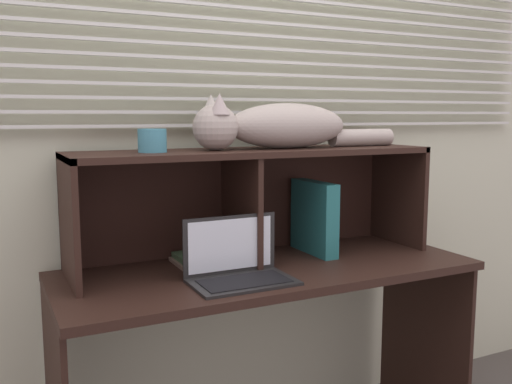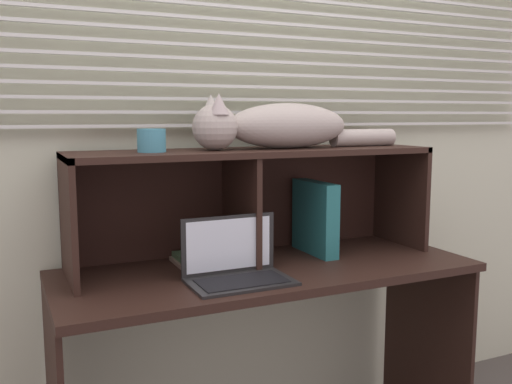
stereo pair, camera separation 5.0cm
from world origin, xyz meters
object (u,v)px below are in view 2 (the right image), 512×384
Objects in this scene: laptop at (236,267)px; book_stack at (202,261)px; binder_upright at (315,218)px; cat at (277,126)px; small_basket at (152,140)px.

laptop reaches higher than book_stack.
laptop is at bearing -153.26° from binder_upright.
cat is at bearing 39.88° from laptop.
cat is 0.57m from laptop.
binder_upright is (0.43, 0.22, 0.10)m from laptop.
small_basket is (-0.48, 0.00, -0.04)m from cat.
binder_upright is at bearing 0.00° from small_basket.
small_basket is (-0.65, 0.00, 0.32)m from binder_upright.
cat is 0.40m from binder_upright.
laptop is at bearing -79.49° from book_stack.
small_basket is at bearing -178.02° from book_stack.
small_basket is (-0.22, 0.22, 0.41)m from laptop.
cat is 8.86× the size of small_basket.
binder_upright reaches higher than laptop.
laptop is at bearing -140.12° from cat.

